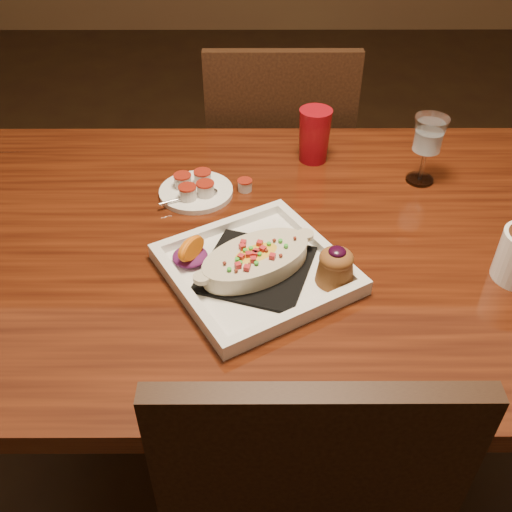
{
  "coord_description": "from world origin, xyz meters",
  "views": [
    {
      "loc": [
        -0.07,
        -0.89,
        1.44
      ],
      "look_at": [
        -0.07,
        -0.09,
        0.77
      ],
      "focal_mm": 40.0,
      "sensor_mm": 36.0,
      "label": 1
    }
  ],
  "objects_px": {
    "red_tumbler": "(314,136)",
    "table": "(289,272)",
    "goblet": "(428,138)",
    "saucer": "(195,190)",
    "plate": "(263,265)",
    "chair_far": "(277,173)"
  },
  "relations": [
    {
      "from": "chair_far",
      "to": "goblet",
      "type": "relative_size",
      "value": 6.1
    },
    {
      "from": "goblet",
      "to": "saucer",
      "type": "distance_m",
      "value": 0.51
    },
    {
      "from": "red_tumbler",
      "to": "table",
      "type": "bearing_deg",
      "value": -102.86
    },
    {
      "from": "goblet",
      "to": "chair_far",
      "type": "bearing_deg",
      "value": 124.72
    },
    {
      "from": "chair_far",
      "to": "goblet",
      "type": "xyz_separation_m",
      "value": [
        0.3,
        -0.43,
        0.35
      ]
    },
    {
      "from": "plate",
      "to": "table",
      "type": "bearing_deg",
      "value": 34.17
    },
    {
      "from": "table",
      "to": "goblet",
      "type": "bearing_deg",
      "value": 33.67
    },
    {
      "from": "saucer",
      "to": "red_tumbler",
      "type": "height_order",
      "value": "red_tumbler"
    },
    {
      "from": "goblet",
      "to": "saucer",
      "type": "relative_size",
      "value": 0.96
    },
    {
      "from": "goblet",
      "to": "saucer",
      "type": "height_order",
      "value": "goblet"
    },
    {
      "from": "goblet",
      "to": "red_tumbler",
      "type": "relative_size",
      "value": 1.22
    },
    {
      "from": "plate",
      "to": "saucer",
      "type": "relative_size",
      "value": 2.52
    },
    {
      "from": "plate",
      "to": "goblet",
      "type": "bearing_deg",
      "value": 11.25
    },
    {
      "from": "table",
      "to": "chair_far",
      "type": "xyz_separation_m",
      "value": [
        -0.0,
        0.63,
        -0.15
      ]
    },
    {
      "from": "table",
      "to": "chair_far",
      "type": "relative_size",
      "value": 1.61
    },
    {
      "from": "saucer",
      "to": "red_tumbler",
      "type": "distance_m",
      "value": 0.31
    },
    {
      "from": "table",
      "to": "plate",
      "type": "bearing_deg",
      "value": -115.13
    },
    {
      "from": "saucer",
      "to": "red_tumbler",
      "type": "xyz_separation_m",
      "value": [
        0.27,
        0.15,
        0.05
      ]
    },
    {
      "from": "chair_far",
      "to": "goblet",
      "type": "bearing_deg",
      "value": 124.72
    },
    {
      "from": "chair_far",
      "to": "plate",
      "type": "distance_m",
      "value": 0.8
    },
    {
      "from": "table",
      "to": "goblet",
      "type": "height_order",
      "value": "goblet"
    },
    {
      "from": "plate",
      "to": "goblet",
      "type": "height_order",
      "value": "goblet"
    }
  ]
}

